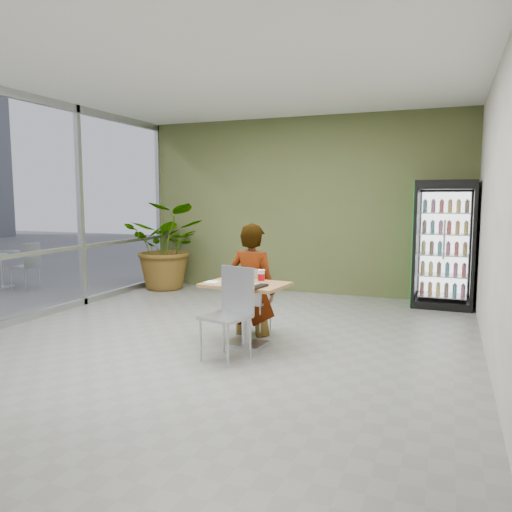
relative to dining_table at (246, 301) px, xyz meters
The scene contains 13 objects.
ground 0.65m from the dining_table, behind, with size 7.00×7.00×0.00m, color gray.
room_envelope 1.12m from the dining_table, behind, with size 6.00×7.00×3.20m, color silver, non-canonical shape.
storefront_frame 3.52m from the dining_table, behind, with size 0.10×7.00×3.20m, color #ABADAF, non-canonical shape.
dining_table is the anchor object (origin of this frame).
chair_far 0.46m from the dining_table, 104.46° to the left, with size 0.41×0.42×0.87m.
chair_near 0.48m from the dining_table, 86.01° to the right, with size 0.54×0.55×1.00m.
seated_woman 0.50m from the dining_table, 102.58° to the left, with size 0.64×0.41×1.73m, color black.
pizza_plate 0.24m from the dining_table, behind, with size 0.33×0.25×0.03m.
soda_cup 0.34m from the dining_table, 21.81° to the left, with size 0.09×0.09×0.16m.
napkin_stack 0.45m from the dining_table, 155.90° to the right, with size 0.15×0.15×0.02m, color white.
cafeteria_tray 0.33m from the dining_table, 67.40° to the right, with size 0.42×0.31×0.02m, color black.
beverage_fridge 3.81m from the dining_table, 55.53° to the left, with size 0.93×0.72×2.02m.
potted_plant 4.07m from the dining_table, 133.96° to the left, with size 1.50×1.29×1.66m, color #2A6A2B.
Camera 1 is at (2.56, -5.34, 1.74)m, focal length 35.00 mm.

